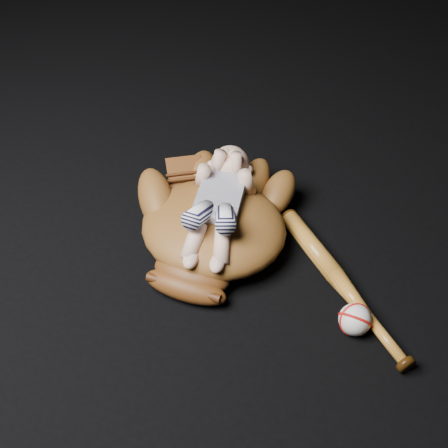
% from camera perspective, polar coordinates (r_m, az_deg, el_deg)
% --- Properties ---
extents(baseball_glove, '(0.51, 0.55, 0.14)m').
position_cam_1_polar(baseball_glove, '(1.24, -1.07, 0.22)').
color(baseball_glove, brown).
rests_on(baseball_glove, ground).
extents(newborn_baby, '(0.19, 0.36, 0.14)m').
position_cam_1_polar(newborn_baby, '(1.21, -0.68, 2.09)').
color(newborn_baby, '#DAA78C').
rests_on(newborn_baby, baseball_glove).
extents(baseball_bat, '(0.27, 0.40, 0.04)m').
position_cam_1_polar(baseball_bat, '(1.22, 11.88, -5.96)').
color(baseball_bat, '#AD6B21').
rests_on(baseball_bat, ground).
extents(baseball, '(0.07, 0.07, 0.06)m').
position_cam_1_polar(baseball, '(1.15, 13.16, -9.43)').
color(baseball, silver).
rests_on(baseball, ground).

